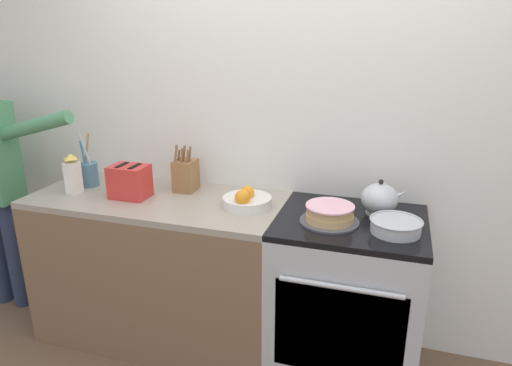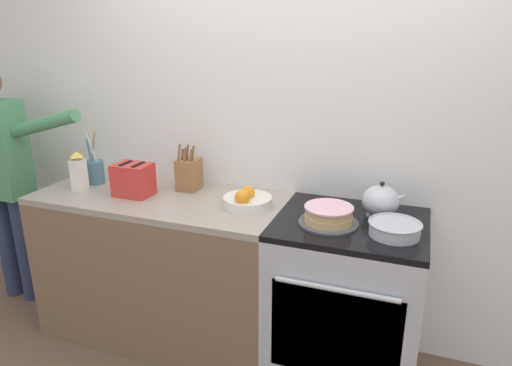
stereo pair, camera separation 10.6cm
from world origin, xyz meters
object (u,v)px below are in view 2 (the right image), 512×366
milk_carton (79,172)px  person_baker (2,168)px  fruit_bowl (247,200)px  mixing_bowl (395,229)px  stove_range (345,301)px  utensil_crock (95,170)px  toaster (133,180)px  tea_kettle (381,201)px  knife_block (189,174)px  layer_cake (329,216)px

milk_carton → person_baker: size_ratio=0.15×
fruit_bowl → mixing_bowl: bearing=-7.6°
stove_range → utensil_crock: utensil_crock is taller
stove_range → toaster: toaster is taller
tea_kettle → milk_carton: bearing=-173.1°
tea_kettle → milk_carton: size_ratio=0.97×
toaster → milk_carton: bearing=-173.8°
person_baker → stove_range: bearing=11.3°
utensil_crock → fruit_bowl: (1.00, -0.05, -0.04)m
tea_kettle → stove_range: bearing=-135.1°
fruit_bowl → toaster: size_ratio=1.18×
utensil_crock → milk_carton: size_ratio=1.40×
knife_block → person_baker: person_baker is taller
stove_range → mixing_bowl: bearing=-24.2°
person_baker → toaster: bearing=9.1°
fruit_bowl → toaster: toaster is taller
stove_range → fruit_bowl: fruit_bowl is taller
utensil_crock → milk_carton: bearing=-90.6°
knife_block → utensil_crock: size_ratio=0.85×
layer_cake → person_baker: bearing=178.3°
tea_kettle → toaster: bearing=-173.0°
toaster → person_baker: person_baker is taller
tea_kettle → mixing_bowl: tea_kettle is taller
fruit_bowl → milk_carton: size_ratio=1.11×
milk_carton → utensil_crock: bearing=89.4°
mixing_bowl → utensil_crock: utensil_crock is taller
tea_kettle → toaster: 1.34m
fruit_bowl → stove_range: bearing=-0.6°
mixing_bowl → stove_range: bearing=155.8°
milk_carton → person_baker: bearing=173.7°
mixing_bowl → person_baker: 2.43m
stove_range → milk_carton: bearing=-177.1°
layer_cake → knife_block: bearing=165.7°
knife_block → toaster: bearing=-141.6°
milk_carton → person_baker: (-0.67, 0.07, -0.07)m
tea_kettle → fruit_bowl: (-0.67, -0.12, -0.04)m
toaster → milk_carton: milk_carton is taller
knife_block → mixing_bowl: bearing=-12.0°
tea_kettle → knife_block: size_ratio=0.82×
layer_cake → tea_kettle: size_ratio=1.27×
utensil_crock → fruit_bowl: utensil_crock is taller
fruit_bowl → layer_cake: bearing=-9.2°
layer_cake → tea_kettle: bearing=40.6°
stove_range → mixing_bowl: 0.53m
stove_range → fruit_bowl: 0.72m
mixing_bowl → milk_carton: size_ratio=1.03×
milk_carton → mixing_bowl: bearing=-0.5°
layer_cake → utensil_crock: (-1.45, 0.13, 0.04)m
mixing_bowl → fruit_bowl: bearing=172.4°
tea_kettle → fruit_bowl: tea_kettle is taller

